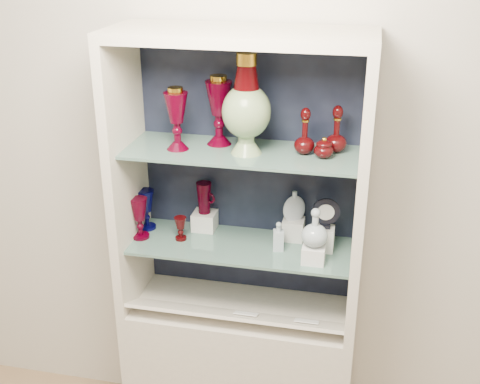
% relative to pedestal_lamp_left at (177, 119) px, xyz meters
% --- Properties ---
extents(wall_back, '(3.50, 0.02, 2.80)m').
position_rel_pedestal_lamp_left_xyz_m(wall_back, '(0.25, 0.23, -0.19)').
color(wall_back, beige).
rests_on(wall_back, ground).
extents(cabinet_base, '(1.00, 0.40, 0.75)m').
position_rel_pedestal_lamp_left_xyz_m(cabinet_base, '(0.25, 0.01, -1.22)').
color(cabinet_base, beige).
rests_on(cabinet_base, ground).
extents(cabinet_back_panel, '(0.98, 0.02, 1.15)m').
position_rel_pedestal_lamp_left_xyz_m(cabinet_back_panel, '(0.25, 0.20, -0.27)').
color(cabinet_back_panel, black).
rests_on(cabinet_back_panel, cabinet_base).
extents(cabinet_side_left, '(0.04, 0.40, 1.15)m').
position_rel_pedestal_lamp_left_xyz_m(cabinet_side_left, '(-0.23, 0.01, -0.27)').
color(cabinet_side_left, beige).
rests_on(cabinet_side_left, cabinet_base).
extents(cabinet_side_right, '(0.04, 0.40, 1.15)m').
position_rel_pedestal_lamp_left_xyz_m(cabinet_side_right, '(0.73, 0.01, -0.27)').
color(cabinet_side_right, beige).
rests_on(cabinet_side_right, cabinet_base).
extents(cabinet_top_cap, '(1.00, 0.40, 0.04)m').
position_rel_pedestal_lamp_left_xyz_m(cabinet_top_cap, '(0.25, 0.01, 0.33)').
color(cabinet_top_cap, beige).
rests_on(cabinet_top_cap, cabinet_side_left).
extents(shelf_lower, '(0.92, 0.34, 0.01)m').
position_rel_pedestal_lamp_left_xyz_m(shelf_lower, '(0.25, 0.03, -0.55)').
color(shelf_lower, slate).
rests_on(shelf_lower, cabinet_side_left).
extents(shelf_upper, '(0.92, 0.34, 0.01)m').
position_rel_pedestal_lamp_left_xyz_m(shelf_upper, '(0.25, 0.03, -0.13)').
color(shelf_upper, slate).
rests_on(shelf_upper, cabinet_side_left).
extents(label_ledge, '(0.92, 0.17, 0.09)m').
position_rel_pedestal_lamp_left_xyz_m(label_ledge, '(0.25, -0.10, -0.81)').
color(label_ledge, beige).
rests_on(label_ledge, cabinet_base).
extents(label_card_0, '(0.10, 0.06, 0.03)m').
position_rel_pedestal_lamp_left_xyz_m(label_card_0, '(0.55, -0.10, -0.80)').
color(label_card_0, white).
rests_on(label_card_0, label_ledge).
extents(label_card_1, '(0.10, 0.06, 0.03)m').
position_rel_pedestal_lamp_left_xyz_m(label_card_1, '(0.30, -0.10, -0.80)').
color(label_card_1, white).
rests_on(label_card_1, label_ledge).
extents(pedestal_lamp_left, '(0.12, 0.12, 0.25)m').
position_rel_pedestal_lamp_left_xyz_m(pedestal_lamp_left, '(0.00, 0.00, 0.00)').
color(pedestal_lamp_left, '#420012').
rests_on(pedestal_lamp_left, shelf_upper).
extents(pedestal_lamp_right, '(0.14, 0.14, 0.28)m').
position_rel_pedestal_lamp_left_xyz_m(pedestal_lamp_right, '(0.15, 0.09, 0.02)').
color(pedestal_lamp_right, '#420012').
rests_on(pedestal_lamp_right, shelf_upper).
extents(enamel_urn, '(0.22, 0.22, 0.39)m').
position_rel_pedestal_lamp_left_xyz_m(enamel_urn, '(0.28, 0.01, 0.07)').
color(enamel_urn, '#0C4A27').
rests_on(enamel_urn, shelf_upper).
extents(ruby_decanter_a, '(0.09, 0.09, 0.21)m').
position_rel_pedestal_lamp_left_xyz_m(ruby_decanter_a, '(0.50, 0.05, -0.02)').
color(ruby_decanter_a, '#3B0506').
rests_on(ruby_decanter_a, shelf_upper).
extents(ruby_decanter_b, '(0.10, 0.10, 0.20)m').
position_rel_pedestal_lamp_left_xyz_m(ruby_decanter_b, '(0.62, 0.09, -0.03)').
color(ruby_decanter_b, '#3B0506').
rests_on(ruby_decanter_b, shelf_upper).
extents(lidded_bowl, '(0.08, 0.08, 0.09)m').
position_rel_pedestal_lamp_left_xyz_m(lidded_bowl, '(0.58, 0.02, -0.08)').
color(lidded_bowl, '#3B0506').
rests_on(lidded_bowl, shelf_upper).
extents(cobalt_goblet, '(0.10, 0.10, 0.18)m').
position_rel_pedestal_lamp_left_xyz_m(cobalt_goblet, '(-0.19, 0.09, -0.45)').
color(cobalt_goblet, '#04043C').
rests_on(cobalt_goblet, shelf_lower).
extents(ruby_goblet_tall, '(0.09, 0.09, 0.18)m').
position_rel_pedestal_lamp_left_xyz_m(ruby_goblet_tall, '(-0.19, 0.00, -0.45)').
color(ruby_goblet_tall, '#420012').
rests_on(ruby_goblet_tall, shelf_lower).
extents(ruby_goblet_small, '(0.07, 0.07, 0.10)m').
position_rel_pedestal_lamp_left_xyz_m(ruby_goblet_small, '(-0.01, 0.02, -0.49)').
color(ruby_goblet_small, '#3B0506').
rests_on(ruby_goblet_small, shelf_lower).
extents(riser_ruby_pitcher, '(0.10, 0.10, 0.08)m').
position_rel_pedestal_lamp_left_xyz_m(riser_ruby_pitcher, '(0.06, 0.14, -0.50)').
color(riser_ruby_pitcher, silver).
rests_on(riser_ruby_pitcher, shelf_lower).
extents(ruby_pitcher, '(0.12, 0.10, 0.14)m').
position_rel_pedestal_lamp_left_xyz_m(ruby_pitcher, '(0.06, 0.14, -0.39)').
color(ruby_pitcher, '#420012').
rests_on(ruby_pitcher, riser_ruby_pitcher).
extents(clear_square_bottle, '(0.05, 0.05, 0.13)m').
position_rel_pedestal_lamp_left_xyz_m(clear_square_bottle, '(0.41, 0.02, -0.48)').
color(clear_square_bottle, '#9EAFB8').
rests_on(clear_square_bottle, shelf_lower).
extents(riser_flat_flask, '(0.09, 0.09, 0.09)m').
position_rel_pedestal_lamp_left_xyz_m(riser_flat_flask, '(0.46, 0.13, -0.50)').
color(riser_flat_flask, silver).
rests_on(riser_flat_flask, shelf_lower).
extents(flat_flask, '(0.10, 0.07, 0.13)m').
position_rel_pedestal_lamp_left_xyz_m(flat_flask, '(0.46, 0.13, -0.39)').
color(flat_flask, '#B2BDC7').
rests_on(flat_flask, riser_flat_flask).
extents(riser_clear_round_decanter, '(0.09, 0.09, 0.07)m').
position_rel_pedestal_lamp_left_xyz_m(riser_clear_round_decanter, '(0.56, -0.05, -0.51)').
color(riser_clear_round_decanter, silver).
rests_on(riser_clear_round_decanter, shelf_lower).
extents(clear_round_decanter, '(0.11, 0.11, 0.16)m').
position_rel_pedestal_lamp_left_xyz_m(clear_round_decanter, '(0.56, -0.05, -0.40)').
color(clear_round_decanter, '#9EAFB8').
rests_on(clear_round_decanter, riser_clear_round_decanter).
extents(riser_cameo_medallion, '(0.08, 0.08, 0.10)m').
position_rel_pedestal_lamp_left_xyz_m(riser_cameo_medallion, '(0.60, 0.06, -0.49)').
color(riser_cameo_medallion, silver).
rests_on(riser_cameo_medallion, shelf_lower).
extents(cameo_medallion, '(0.12, 0.06, 0.13)m').
position_rel_pedestal_lamp_left_xyz_m(cameo_medallion, '(0.60, 0.06, -0.38)').
color(cameo_medallion, black).
rests_on(cameo_medallion, riser_cameo_medallion).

